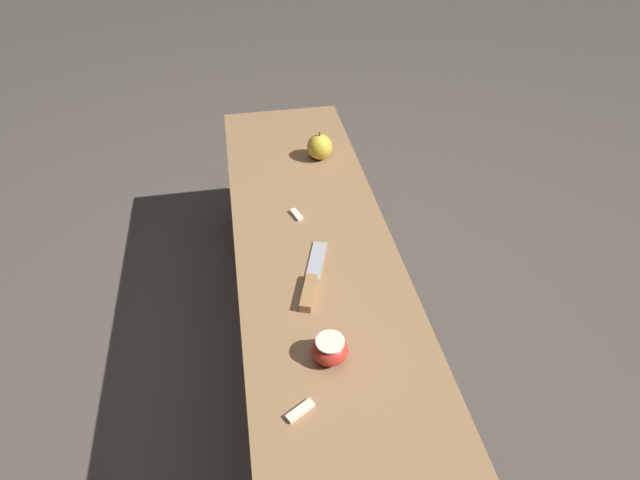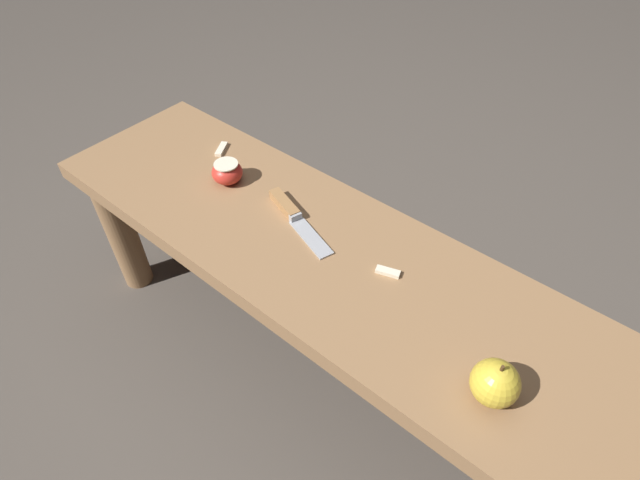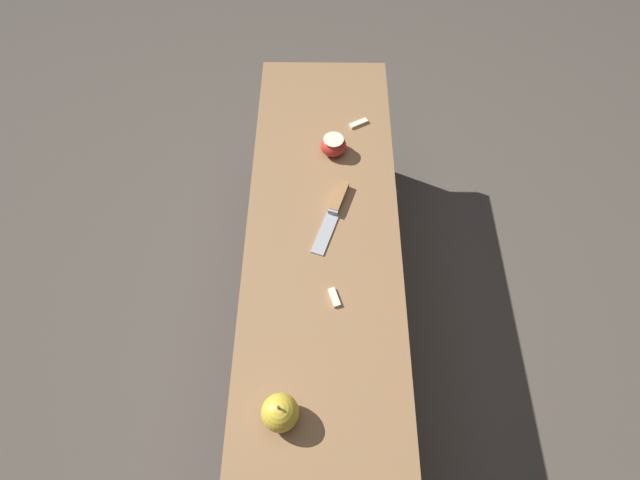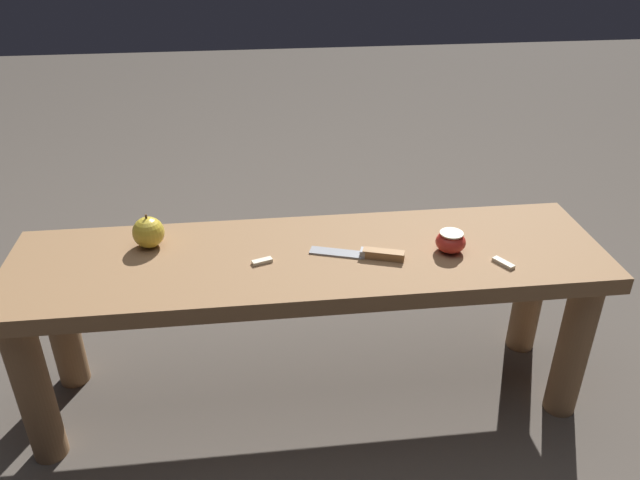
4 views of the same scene
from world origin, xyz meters
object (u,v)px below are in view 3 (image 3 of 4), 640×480
object	(u,v)px
apple_whole	(281,413)
apple_cut	(334,145)
wooden_bench	(323,273)
knife	(337,207)

from	to	relation	value
apple_whole	apple_cut	bearing A→B (deg)	-8.63
wooden_bench	apple_cut	xyz separation A→B (m)	(0.32, -0.03, 0.11)
wooden_bench	apple_cut	size ratio (longest dim) A/B	19.83
wooden_bench	apple_cut	world-z (taller)	apple_cut
wooden_bench	knife	size ratio (longest dim) A/B	6.39
apple_whole	knife	bearing A→B (deg)	-12.29
knife	apple_whole	world-z (taller)	apple_whole
knife	apple_cut	world-z (taller)	apple_cut
wooden_bench	apple_whole	bearing A→B (deg)	167.87
knife	apple_whole	size ratio (longest dim) A/B	2.59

